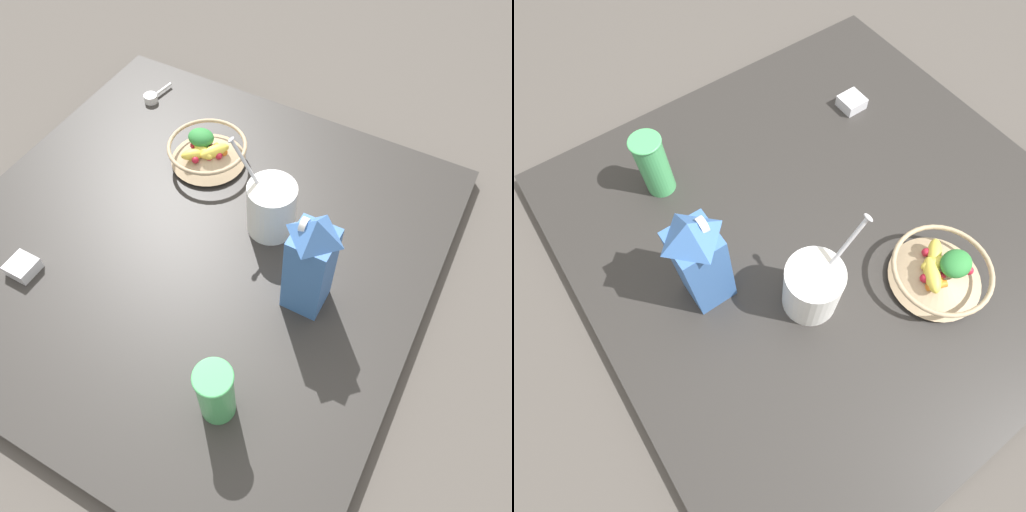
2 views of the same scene
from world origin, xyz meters
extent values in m
plane|color=#4C4742|center=(0.00, 0.00, 0.00)|extent=(6.00, 6.00, 0.00)
cube|color=#2D2B28|center=(0.00, 0.00, 0.02)|extent=(1.06, 1.06, 0.04)
cylinder|color=tan|center=(-0.23, -0.09, 0.04)|extent=(0.10, 0.10, 0.01)
cone|color=tan|center=(-0.23, -0.09, 0.07)|extent=(0.19, 0.19, 0.04)
torus|color=tan|center=(-0.23, -0.09, 0.09)|extent=(0.20, 0.20, 0.01)
ellipsoid|color=#EFD64C|center=(-0.22, -0.09, 0.08)|extent=(0.05, 0.07, 0.03)
ellipsoid|color=#EFD64C|center=(-0.20, -0.11, 0.08)|extent=(0.06, 0.06, 0.03)
ellipsoid|color=#EFD64C|center=(-0.23, -0.07, 0.09)|extent=(0.08, 0.07, 0.03)
cylinder|color=orange|center=(-0.24, -0.09, 0.08)|extent=(0.03, 0.04, 0.02)
cylinder|color=orange|center=(-0.25, -0.07, 0.08)|extent=(0.03, 0.04, 0.01)
sphere|color=red|center=(-0.27, -0.14, 0.08)|extent=(0.02, 0.02, 0.02)
sphere|color=red|center=(-0.24, -0.09, 0.08)|extent=(0.02, 0.02, 0.02)
sphere|color=red|center=(-0.23, -0.06, 0.08)|extent=(0.02, 0.02, 0.02)
sphere|color=red|center=(-0.19, -0.10, 0.08)|extent=(0.02, 0.02, 0.02)
sphere|color=red|center=(-0.21, -0.07, 0.08)|extent=(0.02, 0.02, 0.02)
sphere|color=red|center=(-0.23, -0.13, 0.08)|extent=(0.02, 0.02, 0.02)
ellipsoid|color=#2D7F38|center=(-0.24, -0.11, 0.10)|extent=(0.06, 0.07, 0.04)
cube|color=#3D6BB2|center=(0.01, 0.30, 0.14)|extent=(0.08, 0.08, 0.22)
pyramid|color=#3D6BB2|center=(0.01, 0.30, 0.27)|extent=(0.08, 0.08, 0.04)
cylinder|color=white|center=(0.01, 0.27, 0.27)|extent=(0.03, 0.01, 0.03)
cylinder|color=white|center=(-0.12, 0.14, 0.10)|extent=(0.11, 0.11, 0.13)
cylinder|color=white|center=(-0.12, 0.14, 0.16)|extent=(0.10, 0.10, 0.02)
cylinder|color=silver|center=(-0.12, 0.10, 0.19)|extent=(0.01, 0.10, 0.16)
ellipsoid|color=silver|center=(-0.12, 0.05, 0.26)|extent=(0.02, 0.01, 0.01)
cylinder|color=#4CB266|center=(0.30, 0.25, 0.11)|extent=(0.07, 0.07, 0.15)
torus|color=#4CB266|center=(0.30, 0.25, 0.19)|extent=(0.07, 0.07, 0.01)
cube|color=silver|center=(0.24, -0.27, 0.05)|extent=(0.06, 0.06, 0.03)
cube|color=brown|center=(0.24, -0.27, 0.05)|extent=(0.05, 0.05, 0.02)
cylinder|color=white|center=(-0.36, -0.36, 0.05)|extent=(0.04, 0.04, 0.02)
cylinder|color=white|center=(-0.41, -0.36, 0.05)|extent=(0.06, 0.02, 0.01)
camera|label=1|loc=(0.53, 0.45, 0.95)|focal=35.00mm
camera|label=2|loc=(-0.30, 0.37, 0.80)|focal=28.00mm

